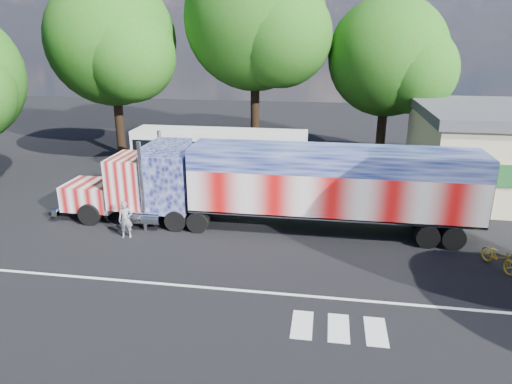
# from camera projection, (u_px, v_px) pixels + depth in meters

# --- Properties ---
(ground) EXTENTS (100.00, 100.00, 0.00)m
(ground) POSITION_uv_depth(u_px,v_px,m) (245.00, 254.00, 20.11)
(ground) COLOR black
(lane_markings) EXTENTS (30.00, 2.67, 0.01)m
(lane_markings) POSITION_uv_depth(u_px,v_px,m) (273.00, 305.00, 16.33)
(lane_markings) COLOR silver
(lane_markings) RESTS_ON ground
(semi_truck) EXTENTS (20.96, 3.31, 4.47)m
(semi_truck) POSITION_uv_depth(u_px,v_px,m) (278.00, 184.00, 22.19)
(semi_truck) COLOR black
(semi_truck) RESTS_ON ground
(coach_bus) EXTENTS (11.41, 2.66, 3.32)m
(coach_bus) POSITION_uv_depth(u_px,v_px,m) (220.00, 154.00, 30.17)
(coach_bus) COLOR silver
(coach_bus) RESTS_ON ground
(woman) EXTENTS (0.76, 0.61, 1.81)m
(woman) POSITION_uv_depth(u_px,v_px,m) (125.00, 219.00, 21.57)
(woman) COLOR slate
(woman) RESTS_ON ground
(bicycle) EXTENTS (1.39, 2.01, 1.00)m
(bicycle) POSITION_uv_depth(u_px,v_px,m) (499.00, 257.00, 18.80)
(bicycle) COLOR gold
(bicycle) RESTS_ON ground
(tree_ne_a) EXTENTS (9.14, 8.70, 12.05)m
(tree_ne_a) POSITION_uv_depth(u_px,v_px,m) (390.00, 57.00, 33.42)
(tree_ne_a) COLOR black
(tree_ne_a) RESTS_ON ground
(tree_nw_a) EXTENTS (10.14, 9.66, 13.63)m
(tree_nw_a) POSITION_uv_depth(u_px,v_px,m) (113.00, 42.00, 34.27)
(tree_nw_a) COLOR black
(tree_nw_a) RESTS_ON ground
(tree_n_mid) EXTENTS (11.14, 10.61, 15.66)m
(tree_n_mid) POSITION_uv_depth(u_px,v_px,m) (257.00, 20.00, 34.11)
(tree_n_mid) COLOR black
(tree_n_mid) RESTS_ON ground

